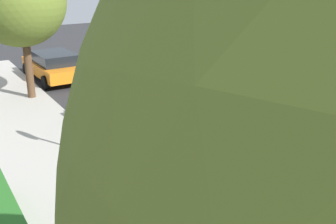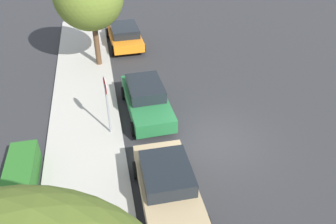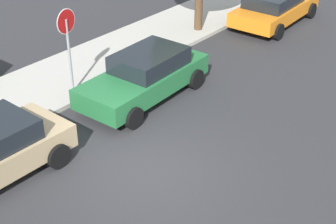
{
  "view_description": "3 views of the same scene",
  "coord_description": "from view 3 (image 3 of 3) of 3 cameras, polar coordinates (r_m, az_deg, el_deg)",
  "views": [
    {
      "loc": [
        -9.12,
        8.19,
        5.35
      ],
      "look_at": [
        1.59,
        1.74,
        0.94
      ],
      "focal_mm": 45.0,
      "sensor_mm": 36.0,
      "label": 1
    },
    {
      "loc": [
        -9.84,
        4.22,
        8.78
      ],
      "look_at": [
        0.42,
        1.97,
        1.49
      ],
      "focal_mm": 35.0,
      "sensor_mm": 36.0,
      "label": 2
    },
    {
      "loc": [
        -7.55,
        -6.85,
        7.58
      ],
      "look_at": [
        1.49,
        0.56,
        0.74
      ],
      "focal_mm": 55.0,
      "sensor_mm": 36.0,
      "label": 3
    }
  ],
  "objects": [
    {
      "name": "ground_plane",
      "position": [
        12.7,
        -2.32,
        -6.35
      ],
      "size": [
        60.0,
        60.0,
        0.0
      ],
      "primitive_type": "plane",
      "color": "#2D2D30"
    },
    {
      "name": "stop_sign",
      "position": [
        15.34,
        -11.05,
        8.04
      ],
      "size": [
        0.75,
        0.11,
        2.79
      ],
      "color": "gray",
      "rests_on": "ground_plane"
    },
    {
      "name": "parked_car_orange",
      "position": [
        21.79,
        11.74,
        11.33
      ],
      "size": [
        4.54,
        2.23,
        1.36
      ],
      "color": "orange",
      "rests_on": "ground_plane"
    },
    {
      "name": "parked_car_green",
      "position": [
        15.49,
        -2.55,
        4.07
      ],
      "size": [
        4.45,
        2.08,
        1.44
      ],
      "color": "#236B38",
      "rests_on": "ground_plane"
    },
    {
      "name": "sidewalk_curb",
      "position": [
        16.18,
        -16.64,
        1.28
      ],
      "size": [
        32.0,
        3.09,
        0.14
      ],
      "primitive_type": "cube",
      "color": "#B2ADA3",
      "rests_on": "ground_plane"
    }
  ]
}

